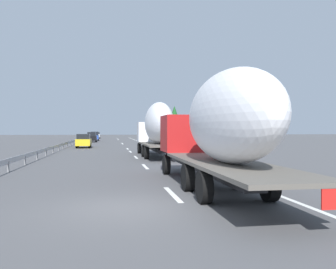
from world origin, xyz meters
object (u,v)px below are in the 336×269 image
Objects in this scene: truck_trailing at (218,126)px; car_blue_sedan at (95,136)px; truck_lead at (157,127)px; car_silver_hatch at (97,135)px; car_yellow_coupe at (84,141)px; car_black_suv at (92,137)px; road_sign at (164,130)px.

car_blue_sedan is (67.79, 7.17, -1.52)m from truck_trailing.
truck_lead is 3.22× the size of car_silver_hatch.
car_yellow_coupe is at bearing 22.57° from truck_lead.
truck_lead is 2.99× the size of car_yellow_coupe.
truck_trailing is 3.00× the size of car_black_suv.
car_silver_hatch is 55.92m from road_sign.
truck_lead reaches higher than truck_trailing.
car_blue_sedan is at bearing 16.92° from road_sign.
car_blue_sedan is (9.63, -0.16, 0.01)m from car_black_suv.
truck_trailing is (-17.61, -0.00, -0.11)m from truck_lead.
truck_trailing is 58.63m from car_black_suv.
truck_lead is 2.73× the size of car_black_suv.
car_silver_hatch is at bearing 4.75° from truck_trailing.
car_black_suv is 22.88m from car_yellow_coupe.
truck_lead is at bearing 169.30° from road_sign.
car_black_suv is at bearing 23.37° from road_sign.
truck_lead is 71.71m from car_silver_hatch.
car_blue_sedan reaches higher than car_yellow_coupe.
road_sign reaches higher than car_blue_sedan.
truck_trailing is at bearing -172.81° from car_black_suv.
road_sign is (-54.91, -10.49, 1.46)m from car_silver_hatch.
road_sign reaches higher than car_silver_hatch.
car_yellow_coupe is 53.65m from car_silver_hatch.
truck_lead is 3.79× the size of road_sign.
car_silver_hatch is at bearing 0.11° from car_black_suv.
car_yellow_coupe is (17.66, 7.34, -1.68)m from truck_lead.
car_black_suv is 26.33m from road_sign.
car_blue_sedan is at bearing -0.96° from car_black_suv.
road_sign is (-33.77, -10.27, 1.40)m from car_blue_sedan.
truck_lead reaches higher than road_sign.
car_yellow_coupe is (-22.88, 0.01, -0.04)m from car_black_suv.
road_sign is at bearing -10.70° from truck_lead.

